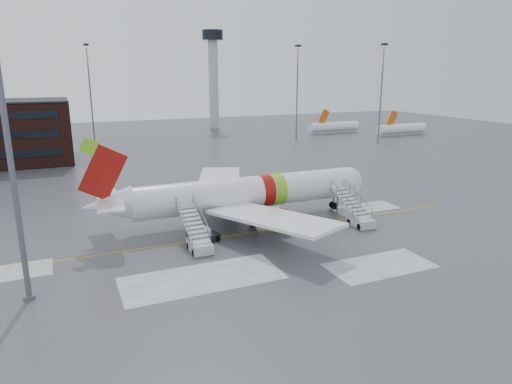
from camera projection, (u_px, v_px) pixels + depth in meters
name	position (u px, v px, depth m)	size (l,w,h in m)	color
ground	(228.00, 233.00, 51.02)	(260.00, 260.00, 0.00)	#494C4F
airliner	(242.00, 194.00, 54.36)	(35.03, 32.97, 11.18)	white
airstair_fwd	(357.00, 216.00, 53.77)	(2.05, 7.70, 3.48)	silver
airstair_aft	(197.00, 239.00, 46.28)	(2.05, 7.70, 3.48)	#AFB2B7
pushback_tug	(205.00, 236.00, 48.28)	(2.97, 2.48, 1.55)	black
light_mast_near	(3.00, 110.00, 32.46)	(1.20, 1.20, 28.90)	#595B60
control_tower	(213.00, 68.00, 142.10)	(6.40, 6.40, 30.00)	#B2B5BA
light_mast_far_ne	(297.00, 87.00, 118.67)	(1.20, 1.20, 24.25)	#595B60
light_mast_far_n	(90.00, 87.00, 113.67)	(1.20, 1.20, 24.25)	#595B60
light_mast_far_e	(382.00, 87.00, 112.38)	(1.20, 1.20, 24.25)	#595B60
distant_aircraft	(355.00, 135.00, 131.83)	(35.00, 18.00, 8.00)	#D8590C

